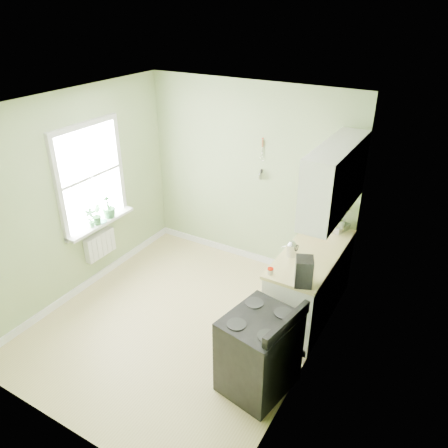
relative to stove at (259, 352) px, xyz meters
The scene contains 21 objects.
floor 1.42m from the stove, 162.19° to the left, with size 3.20×3.60×0.02m, color tan.
ceiling 2.63m from the stove, 162.19° to the left, with size 3.20×3.60×0.02m, color white.
wall_back 2.72m from the stove, 119.91° to the left, with size 3.20×0.02×2.70m, color #A2B77D.
wall_left 3.05m from the stove, behind, with size 0.02×3.60×2.70m, color #A2B77D.
wall_right 1.05m from the stove, 50.97° to the left, with size 0.02×3.60×2.70m, color #A2B77D.
base_cabinets 1.41m from the stove, 89.08° to the left, with size 0.60×1.60×0.87m, color white.
countertop 1.48m from the stove, 89.48° to the left, with size 0.64×1.60×0.04m, color #ECDB90.
upper_cabinets 2.07m from the stove, 84.41° to the left, with size 0.35×1.40×0.80m, color white.
window 3.15m from the stove, 166.05° to the left, with size 0.06×1.14×1.44m.
window_sill 2.91m from the stove, 165.70° to the left, with size 0.18×1.14×0.04m, color white.
radiator 2.90m from the stove, 166.81° to the left, with size 0.12×0.50×0.35m, color white.
wall_utensils 2.68m from the stove, 116.19° to the left, with size 0.02×0.14×0.58m.
stove is the anchor object (origin of this frame).
stand_mixer 2.25m from the stove, 86.92° to the left, with size 0.29×0.37×0.41m.
kettle 1.32m from the stove, 98.31° to the left, with size 0.20×0.11×0.20m.
coffee_maker 0.95m from the stove, 77.93° to the left, with size 0.25×0.26×0.32m.
red_tray 2.23m from the stove, 94.27° to the left, with size 0.32×0.32×0.02m, color #BE1201.
jar 0.90m from the stove, 107.74° to the left, with size 0.07×0.07×0.07m.
plant_a 2.89m from the stove, 169.06° to the left, with size 0.14×0.10×0.27m, color #38743C.
plant_b 2.91m from the stove, 166.91° to the left, with size 0.15×0.12×0.28m, color #38743C.
plant_c 2.98m from the stove, 162.41° to the left, with size 0.19×0.19×0.33m, color #38743C.
Camera 1 is at (2.64, -3.45, 3.66)m, focal length 35.00 mm.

